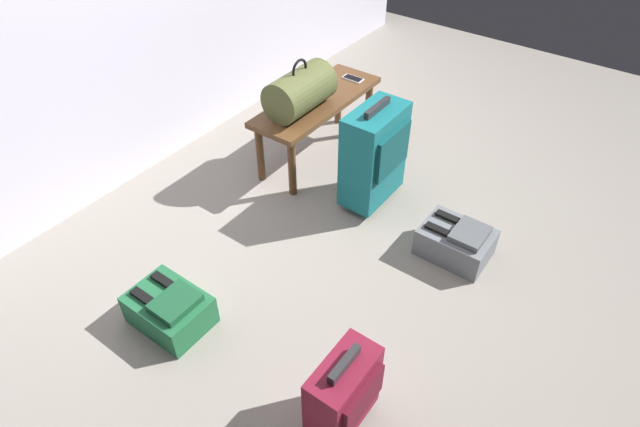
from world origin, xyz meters
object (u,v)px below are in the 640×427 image
at_px(duffel_bag_olive, 300,91).
at_px(backpack_green, 170,309).
at_px(suitcase_upright_teal, 374,154).
at_px(suitcase_small_burgundy, 344,393).
at_px(backpack_grey, 456,242).
at_px(bench, 317,108).
at_px(cell_phone, 353,78).

relative_size(duffel_bag_olive, backpack_green, 1.16).
bearing_deg(suitcase_upright_teal, backpack_green, 167.98).
bearing_deg(suitcase_small_burgundy, backpack_grey, 2.73).
xyz_separation_m(duffel_bag_olive, suitcase_upright_teal, (-0.03, -0.57, -0.22)).
bearing_deg(suitcase_small_burgundy, suitcase_upright_teal, 27.36).
bearing_deg(backpack_grey, bench, 74.39).
bearing_deg(suitcase_upright_teal, backpack_grey, -101.43).
height_order(duffel_bag_olive, cell_phone, duffel_bag_olive).
relative_size(duffel_bag_olive, suitcase_upright_teal, 0.65).
xyz_separation_m(bench, suitcase_small_burgundy, (-1.53, -1.25, -0.13)).
height_order(duffel_bag_olive, suitcase_small_burgundy, duffel_bag_olive).
relative_size(duffel_bag_olive, cell_phone, 3.06).
height_order(suitcase_small_burgundy, backpack_grey, suitcase_small_burgundy).
bearing_deg(suitcase_small_burgundy, duffel_bag_olive, 42.77).
distance_m(suitcase_upright_teal, suitcase_small_burgundy, 1.49).
height_order(suitcase_upright_teal, backpack_green, suitcase_upright_teal).
bearing_deg(backpack_green, duffel_bag_olive, 11.03).
distance_m(bench, suitcase_small_burgundy, 1.98).
bearing_deg(duffel_bag_olive, suitcase_upright_teal, -93.09).
height_order(bench, suitcase_small_burgundy, suitcase_small_burgundy).
distance_m(duffel_bag_olive, cell_phone, 0.56).
bearing_deg(suitcase_upright_teal, duffel_bag_olive, 86.91).
distance_m(bench, duffel_bag_olive, 0.27).
relative_size(bench, backpack_green, 2.63).
distance_m(duffel_bag_olive, backpack_green, 1.51).
distance_m(cell_phone, suitcase_small_burgundy, 2.26).
height_order(cell_phone, suitcase_upright_teal, suitcase_upright_teal).
bearing_deg(bench, backpack_green, -170.17).
height_order(bench, duffel_bag_olive, duffel_bag_olive).
distance_m(bench, cell_phone, 0.37).
bearing_deg(backpack_green, suitcase_small_burgundy, -86.83).
bearing_deg(duffel_bag_olive, suitcase_small_burgundy, -137.23).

